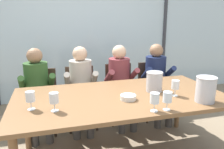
{
  "coord_description": "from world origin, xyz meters",
  "views": [
    {
      "loc": [
        -0.73,
        -2.21,
        1.59
      ],
      "look_at": [
        0.0,
        0.35,
        0.92
      ],
      "focal_mm": 36.06,
      "sensor_mm": 36.0,
      "label": 1
    }
  ],
  "objects_px": {
    "person_olive_shirt": "(37,86)",
    "person_maroon_top": "(121,80)",
    "wine_glass_near_bucket": "(155,99)",
    "wine_glass_spare_empty": "(54,99)",
    "chair_left_of_center": "(81,92)",
    "wine_glass_by_left_taster": "(175,85)",
    "ice_bucket_primary": "(206,89)",
    "wine_glass_center_pour": "(30,97)",
    "chair_center": "(120,88)",
    "ice_bucket_secondary": "(154,81)",
    "wine_glass_by_right_taster": "(167,98)",
    "person_navy_polo": "(157,77)",
    "chair_near_curtain": "(41,95)",
    "tasting_bowl": "(128,97)",
    "chair_right_of_center": "(152,85)",
    "dining_table": "(121,101)",
    "person_beige_jumper": "(81,83)"
  },
  "relations": [
    {
      "from": "chair_left_of_center",
      "to": "chair_center",
      "type": "height_order",
      "value": "same"
    },
    {
      "from": "chair_center",
      "to": "wine_glass_near_bucket",
      "type": "distance_m",
      "value": 1.58
    },
    {
      "from": "person_maroon_top",
      "to": "wine_glass_near_bucket",
      "type": "height_order",
      "value": "person_maroon_top"
    },
    {
      "from": "chair_left_of_center",
      "to": "wine_glass_by_left_taster",
      "type": "relative_size",
      "value": 5.06
    },
    {
      "from": "chair_left_of_center",
      "to": "person_maroon_top",
      "type": "height_order",
      "value": "person_maroon_top"
    },
    {
      "from": "chair_left_of_center",
      "to": "ice_bucket_secondary",
      "type": "relative_size",
      "value": 3.86
    },
    {
      "from": "person_olive_shirt",
      "to": "wine_glass_spare_empty",
      "type": "relative_size",
      "value": 6.89
    },
    {
      "from": "chair_left_of_center",
      "to": "wine_glass_by_right_taster",
      "type": "xyz_separation_m",
      "value": [
        0.58,
        -1.5,
        0.37
      ]
    },
    {
      "from": "dining_table",
      "to": "person_navy_polo",
      "type": "bearing_deg",
      "value": 44.55
    },
    {
      "from": "person_olive_shirt",
      "to": "person_beige_jumper",
      "type": "xyz_separation_m",
      "value": [
        0.59,
        0.0,
        0.0
      ]
    },
    {
      "from": "person_beige_jumper",
      "to": "dining_table",
      "type": "bearing_deg",
      "value": -64.59
    },
    {
      "from": "dining_table",
      "to": "tasting_bowl",
      "type": "xyz_separation_m",
      "value": [
        0.03,
        -0.15,
        0.09
      ]
    },
    {
      "from": "person_navy_polo",
      "to": "wine_glass_near_bucket",
      "type": "xyz_separation_m",
      "value": [
        -0.72,
        -1.36,
        0.2
      ]
    },
    {
      "from": "chair_right_of_center",
      "to": "wine_glass_by_right_taster",
      "type": "relative_size",
      "value": 5.06
    },
    {
      "from": "ice_bucket_secondary",
      "to": "wine_glass_by_left_taster",
      "type": "height_order",
      "value": "ice_bucket_secondary"
    },
    {
      "from": "wine_glass_center_pour",
      "to": "person_olive_shirt",
      "type": "bearing_deg",
      "value": 89.35
    },
    {
      "from": "tasting_bowl",
      "to": "ice_bucket_secondary",
      "type": "bearing_deg",
      "value": 25.42
    },
    {
      "from": "chair_center",
      "to": "person_navy_polo",
      "type": "xyz_separation_m",
      "value": [
        0.56,
        -0.17,
        0.17
      ]
    },
    {
      "from": "person_olive_shirt",
      "to": "person_maroon_top",
      "type": "bearing_deg",
      "value": -4.79
    },
    {
      "from": "tasting_bowl",
      "to": "wine_glass_center_pour",
      "type": "height_order",
      "value": "wine_glass_center_pour"
    },
    {
      "from": "dining_table",
      "to": "wine_glass_spare_empty",
      "type": "xyz_separation_m",
      "value": [
        -0.71,
        -0.24,
        0.18
      ]
    },
    {
      "from": "chair_left_of_center",
      "to": "person_olive_shirt",
      "type": "distance_m",
      "value": 0.64
    },
    {
      "from": "person_navy_polo",
      "to": "wine_glass_near_bucket",
      "type": "relative_size",
      "value": 6.89
    },
    {
      "from": "chair_left_of_center",
      "to": "wine_glass_by_left_taster",
      "type": "distance_m",
      "value": 1.5
    },
    {
      "from": "wine_glass_near_bucket",
      "to": "wine_glass_spare_empty",
      "type": "bearing_deg",
      "value": 163.79
    },
    {
      "from": "chair_center",
      "to": "wine_glass_spare_empty",
      "type": "relative_size",
      "value": 5.06
    },
    {
      "from": "person_maroon_top",
      "to": "wine_glass_center_pour",
      "type": "height_order",
      "value": "person_maroon_top"
    },
    {
      "from": "chair_left_of_center",
      "to": "chair_right_of_center",
      "type": "height_order",
      "value": "same"
    },
    {
      "from": "ice_bucket_secondary",
      "to": "wine_glass_by_right_taster",
      "type": "distance_m",
      "value": 0.55
    },
    {
      "from": "chair_left_of_center",
      "to": "person_beige_jumper",
      "type": "distance_m",
      "value": 0.22
    },
    {
      "from": "chair_near_curtain",
      "to": "ice_bucket_secondary",
      "type": "bearing_deg",
      "value": -30.49
    },
    {
      "from": "person_navy_polo",
      "to": "wine_glass_spare_empty",
      "type": "height_order",
      "value": "person_navy_polo"
    },
    {
      "from": "wine_glass_by_left_taster",
      "to": "wine_glass_by_right_taster",
      "type": "xyz_separation_m",
      "value": [
        -0.28,
        -0.32,
        -0.0
      ]
    },
    {
      "from": "wine_glass_near_bucket",
      "to": "tasting_bowl",
      "type": "bearing_deg",
      "value": 109.86
    },
    {
      "from": "dining_table",
      "to": "person_navy_polo",
      "type": "relative_size",
      "value": 1.91
    },
    {
      "from": "chair_right_of_center",
      "to": "person_maroon_top",
      "type": "height_order",
      "value": "person_maroon_top"
    },
    {
      "from": "ice_bucket_primary",
      "to": "wine_glass_center_pour",
      "type": "distance_m",
      "value": 1.69
    },
    {
      "from": "person_navy_polo",
      "to": "ice_bucket_primary",
      "type": "height_order",
      "value": "person_navy_polo"
    },
    {
      "from": "person_maroon_top",
      "to": "person_olive_shirt",
      "type": "bearing_deg",
      "value": 179.1
    },
    {
      "from": "chair_left_of_center",
      "to": "chair_center",
      "type": "bearing_deg",
      "value": 4.69
    },
    {
      "from": "chair_near_curtain",
      "to": "chair_right_of_center",
      "type": "relative_size",
      "value": 1.0
    },
    {
      "from": "tasting_bowl",
      "to": "wine_glass_by_right_taster",
      "type": "distance_m",
      "value": 0.44
    },
    {
      "from": "person_navy_polo",
      "to": "wine_glass_by_right_taster",
      "type": "bearing_deg",
      "value": -108.6
    },
    {
      "from": "tasting_bowl",
      "to": "wine_glass_near_bucket",
      "type": "bearing_deg",
      "value": -70.14
    },
    {
      "from": "person_olive_shirt",
      "to": "wine_glass_by_right_taster",
      "type": "xyz_separation_m",
      "value": [
        1.19,
        -1.36,
        0.2
      ]
    },
    {
      "from": "wine_glass_center_pour",
      "to": "ice_bucket_primary",
      "type": "bearing_deg",
      "value": -9.13
    },
    {
      "from": "person_maroon_top",
      "to": "dining_table",
      "type": "bearing_deg",
      "value": -108.94
    },
    {
      "from": "chair_near_curtain",
      "to": "person_maroon_top",
      "type": "xyz_separation_m",
      "value": [
        1.15,
        -0.12,
        0.17
      ]
    },
    {
      "from": "wine_glass_by_right_taster",
      "to": "wine_glass_by_left_taster",
      "type": "bearing_deg",
      "value": 49.34
    },
    {
      "from": "person_maroon_top",
      "to": "chair_left_of_center",
      "type": "bearing_deg",
      "value": 166.06
    }
  ]
}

